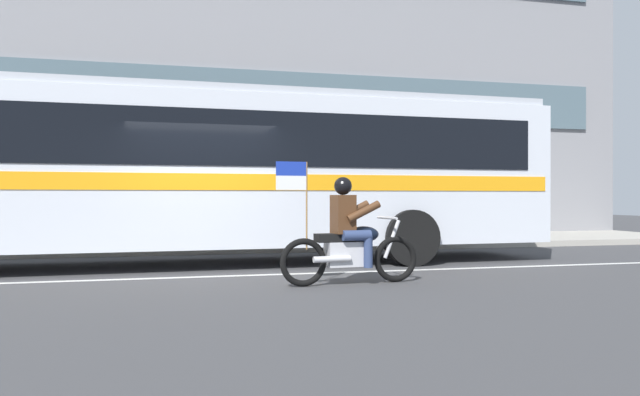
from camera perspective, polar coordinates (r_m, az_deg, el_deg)
ground_plane at (r=10.72m, az=-10.69°, el=-6.73°), size 60.00×60.00×0.00m
sidewalk_curb at (r=15.78m, az=-11.95°, el=-4.24°), size 28.00×3.80×0.15m
lane_center_stripe at (r=10.13m, az=-10.46°, el=-7.11°), size 26.60×0.14×0.01m
office_building_facade at (r=18.63m, az=-12.29°, el=14.77°), size 28.00×0.89×11.96m
transit_bus at (r=11.86m, az=-10.31°, el=3.05°), size 13.25×2.96×3.22m
motorcycle_with_rider at (r=9.07m, az=2.69°, el=-3.76°), size 2.19×0.64×1.78m
fire_hydrant at (r=14.47m, az=-6.01°, el=-2.88°), size 0.22×0.30×0.75m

